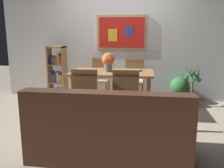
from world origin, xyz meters
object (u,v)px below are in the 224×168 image
dining_chair_far_right (134,77)px  tv_remote (138,71)px  dining_table (112,77)px  potted_palm (192,88)px  dining_chair_far_left (100,76)px  dining_chair_near_right (126,94)px  flower_vase (108,61)px  leather_couch (109,131)px  bookshelf (57,76)px  dining_chair_near_left (86,93)px  potted_ivy (180,88)px

dining_chair_far_right → tv_remote: dining_chair_far_right is taller
dining_chair_far_right → dining_table: bearing=-115.8°
potted_palm → dining_chair_far_left: bearing=174.3°
potted_palm → tv_remote: potted_palm is taller
dining_chair_near_right → flower_vase: bearing=118.8°
leather_couch → bookshelf: bookshelf is taller
tv_remote → flower_vase: bearing=-169.1°
dining_chair_far_left → flower_vase: (0.29, -0.77, 0.41)m
dining_chair_near_left → tv_remote: dining_chair_near_left is taller
leather_couch → dining_chair_near_right: bearing=82.8°
dining_chair_far_right → bookshelf: bookshelf is taller
dining_chair_far_right → dining_chair_far_left: same height
dining_table → potted_ivy: 1.57m
flower_vase → potted_palm: bearing=20.5°
dining_chair_far_right → leather_couch: dining_chair_far_right is taller
potted_ivy → potted_palm: 0.34m
bookshelf → dining_chair_far_left: bearing=4.1°
potted_ivy → bookshelf: bearing=-176.7°
dining_chair_far_left → bookshelf: bearing=-175.9°
dining_chair_far_left → potted_palm: dining_chair_far_left is taller
bookshelf → flower_vase: (1.21, -0.70, 0.42)m
dining_chair_near_left → potted_ivy: dining_chair_near_left is taller
dining_table → dining_chair_far_left: dining_chair_far_left is taller
dining_chair_near_left → potted_palm: size_ratio=1.11×
dining_chair_far_right → dining_chair_near_right: size_ratio=1.00×
potted_ivy → flower_vase: bearing=-148.1°
dining_chair_near_right → dining_chair_near_left: bearing=-176.9°
dining_table → potted_ivy: dining_table is taller
dining_chair_near_right → leather_couch: 0.95m
dining_chair_near_right → potted_palm: dining_chair_near_right is taller
bookshelf → potted_palm: bearing=-2.4°
dining_table → dining_chair_far_left: 0.84m
dining_chair_near_left → dining_chair_near_right: same height
tv_remote → dining_chair_near_left: bearing=-132.2°
dining_chair_near_left → potted_ivy: size_ratio=1.52×
dining_table → bookshelf: 1.45m
dining_chair_far_left → dining_chair_near_right: bearing=-65.3°
potted_palm → tv_remote: 1.21m
leather_couch → potted_ivy: bearing=65.8°
potted_palm → flower_vase: size_ratio=2.50×
dining_chair_far_right → potted_palm: 1.15m
dining_chair_far_right → dining_chair_near_left: size_ratio=1.00×
dining_chair_far_left → leather_couch: 2.44m
dining_chair_near_left → bookshelf: bookshelf is taller
dining_table → dining_chair_near_right: dining_chair_near_right is taller
bookshelf → flower_vase: size_ratio=3.52×
potted_palm → dining_table: bearing=-159.1°
bookshelf → potted_ivy: (2.57, 0.15, -0.22)m
dining_chair_near_right → flower_vase: size_ratio=2.78×
dining_chair_near_right → potted_ivy: 1.83m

